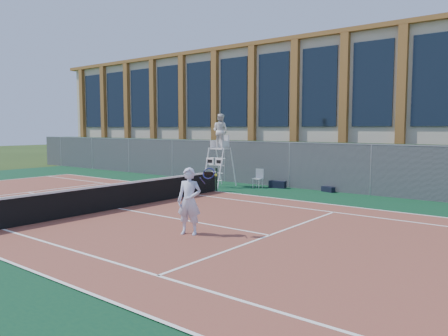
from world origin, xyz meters
The scene contains 12 objects.
ground centered at (0.00, 0.00, 0.00)m, with size 120.00×120.00×0.00m, color #233814.
apron centered at (0.00, 1.00, 0.01)m, with size 36.00×20.00×0.01m, color #0C3621.
tennis_court centered at (0.00, 0.00, 0.02)m, with size 23.77×10.97×0.02m, color brown.
tennis_net centered at (0.00, 0.00, 0.54)m, with size 0.10×11.30×1.10m.
fence centered at (0.00, 8.80, 1.10)m, with size 40.00×0.06×2.20m, color #595E60, non-canonical shape.
hedge centered at (0.00, 10.00, 1.10)m, with size 40.00×1.40×2.20m, color black.
building centered at (0.00, 17.95, 4.15)m, with size 45.00×10.60×8.22m.
umpire_chair centered at (-0.92, 7.05, 2.67)m, with size 1.02×1.57×3.66m.
plastic_chair centered at (0.81, 7.89, 0.55)m, with size 0.45×0.45×0.92m.
sports_bag_near centered at (1.63, 8.32, 0.18)m, with size 0.81×0.32×0.35m, color black.
sports_bag_far centered at (4.14, 8.60, 0.13)m, with size 0.61×0.26×0.24m, color black.
tennis_player centered at (4.61, -1.25, 0.95)m, with size 1.07×0.78×1.83m.
Camera 1 is at (12.55, -9.86, 2.92)m, focal length 35.00 mm.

